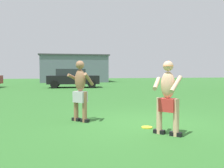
# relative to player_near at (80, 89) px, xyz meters

# --- Properties ---
(ground_plane) EXTENTS (80.00, 80.00, 0.00)m
(ground_plane) POSITION_rel_player_near_xyz_m (1.63, -0.57, -0.91)
(ground_plane) COLOR #2D6628
(player_near) EXTENTS (0.77, 0.77, 1.71)m
(player_near) POSITION_rel_player_near_xyz_m (0.00, 0.00, 0.00)
(player_near) COLOR black
(player_near) RESTS_ON ground_plane
(player_in_red) EXTENTS (0.72, 0.80, 1.66)m
(player_in_red) POSITION_rel_player_near_xyz_m (1.79, -1.86, -0.00)
(player_in_red) COLOR black
(player_in_red) RESTS_ON ground_plane
(frisbee) EXTENTS (0.27, 0.27, 0.03)m
(frisbee) POSITION_rel_player_near_xyz_m (1.58, -1.10, -0.89)
(frisbee) COLOR yellow
(frisbee) RESTS_ON ground_plane
(car_black_mid_lot) EXTENTS (4.41, 2.25, 1.58)m
(car_black_mid_lot) POSITION_rel_player_near_xyz_m (0.38, 14.33, -0.08)
(car_black_mid_lot) COLOR black
(car_black_mid_lot) RESTS_ON ground_plane
(outbuilding_behind_lot) EXTENTS (8.45, 5.19, 3.42)m
(outbuilding_behind_lot) POSITION_rel_player_near_xyz_m (1.00, 25.32, 0.81)
(outbuilding_behind_lot) COLOR slate
(outbuilding_behind_lot) RESTS_ON ground_plane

